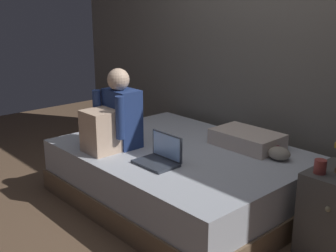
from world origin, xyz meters
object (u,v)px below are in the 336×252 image
object	(u,v)px
clothes_pile	(276,151)
laptop	(160,156)
person_sitting	(114,119)
pillow	(247,139)
mug	(320,167)
bed	(181,175)

from	to	relation	value
clothes_pile	laptop	bearing A→B (deg)	-123.52
person_sitting	pillow	size ratio (longest dim) A/B	1.17
laptop	mug	distance (m)	1.13
pillow	mug	xyz separation A→B (m)	(0.85, -0.37, 0.10)
person_sitting	mug	bearing A→B (deg)	16.90
person_sitting	laptop	size ratio (longest dim) A/B	2.05
laptop	clothes_pile	size ratio (longest dim) A/B	1.10
bed	pillow	xyz separation A→B (m)	(0.32, 0.45, 0.30)
laptop	bed	bearing A→B (deg)	110.70
clothes_pile	pillow	bearing A→B (deg)	174.29
bed	mug	bearing A→B (deg)	4.14
bed	pillow	distance (m)	0.63
person_sitting	laptop	xyz separation A→B (m)	(0.51, 0.05, -0.20)
bed	person_sitting	xyz separation A→B (m)	(-0.39, -0.39, 0.48)
person_sitting	pillow	distance (m)	1.12
person_sitting	laptop	distance (m)	0.55
pillow	mug	world-z (taller)	mug
laptop	pillow	bearing A→B (deg)	75.86
mug	clothes_pile	xyz separation A→B (m)	(-0.54, 0.33, -0.12)
person_sitting	clothes_pile	world-z (taller)	person_sitting
bed	clothes_pile	size ratio (longest dim) A/B	6.88
pillow	laptop	bearing A→B (deg)	-104.14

